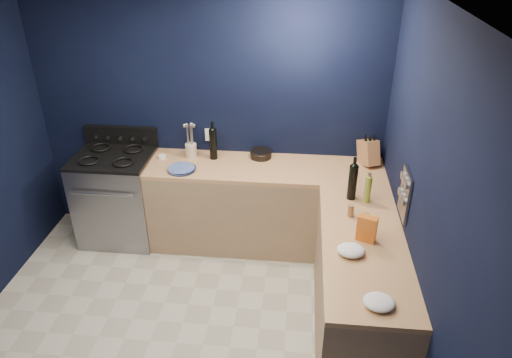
# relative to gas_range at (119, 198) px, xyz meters

# --- Properties ---
(floor) EXTENTS (3.50, 3.50, 0.02)m
(floor) POSITION_rel_gas_range_xyz_m (0.93, -1.42, -0.47)
(floor) COLOR #B1AC9C
(floor) RESTS_ON ground
(ceiling) EXTENTS (3.50, 3.50, 0.02)m
(ceiling) POSITION_rel_gas_range_xyz_m (0.93, -1.42, 2.15)
(ceiling) COLOR silver
(ceiling) RESTS_ON ground
(wall_back) EXTENTS (3.50, 0.02, 2.60)m
(wall_back) POSITION_rel_gas_range_xyz_m (0.93, 0.34, 0.84)
(wall_back) COLOR black
(wall_back) RESTS_ON ground
(wall_right) EXTENTS (0.02, 3.50, 2.60)m
(wall_right) POSITION_rel_gas_range_xyz_m (2.69, -1.42, 0.84)
(wall_right) COLOR black
(wall_right) RESTS_ON ground
(cab_back) EXTENTS (2.30, 0.63, 0.86)m
(cab_back) POSITION_rel_gas_range_xyz_m (1.53, 0.02, -0.03)
(cab_back) COLOR #9D7B5A
(cab_back) RESTS_ON floor
(top_back) EXTENTS (2.30, 0.63, 0.04)m
(top_back) POSITION_rel_gas_range_xyz_m (1.53, 0.02, 0.42)
(top_back) COLOR #956139
(top_back) RESTS_ON cab_back
(cab_right) EXTENTS (0.63, 1.67, 0.86)m
(cab_right) POSITION_rel_gas_range_xyz_m (2.37, -1.13, -0.03)
(cab_right) COLOR #9D7B5A
(cab_right) RESTS_ON floor
(top_right) EXTENTS (0.63, 1.67, 0.04)m
(top_right) POSITION_rel_gas_range_xyz_m (2.37, -1.13, 0.42)
(top_right) COLOR #956139
(top_right) RESTS_ON cab_right
(gas_range) EXTENTS (0.76, 0.66, 0.92)m
(gas_range) POSITION_rel_gas_range_xyz_m (0.00, 0.00, 0.00)
(gas_range) COLOR gray
(gas_range) RESTS_ON floor
(oven_door) EXTENTS (0.59, 0.02, 0.42)m
(oven_door) POSITION_rel_gas_range_xyz_m (0.00, -0.32, -0.01)
(oven_door) COLOR black
(oven_door) RESTS_ON gas_range
(cooktop) EXTENTS (0.76, 0.66, 0.03)m
(cooktop) POSITION_rel_gas_range_xyz_m (0.00, 0.00, 0.48)
(cooktop) COLOR black
(cooktop) RESTS_ON gas_range
(backguard) EXTENTS (0.76, 0.06, 0.20)m
(backguard) POSITION_rel_gas_range_xyz_m (0.00, 0.30, 0.58)
(backguard) COLOR black
(backguard) RESTS_ON gas_range
(spice_panel) EXTENTS (0.02, 0.28, 0.38)m
(spice_panel) POSITION_rel_gas_range_xyz_m (2.67, -0.87, 0.72)
(spice_panel) COLOR gray
(spice_panel) RESTS_ON wall_right
(wall_outlet) EXTENTS (0.09, 0.02, 0.13)m
(wall_outlet) POSITION_rel_gas_range_xyz_m (0.93, 0.32, 0.62)
(wall_outlet) COLOR white
(wall_outlet) RESTS_ON wall_back
(plate_stack) EXTENTS (0.33, 0.33, 0.03)m
(plate_stack) POSITION_rel_gas_range_xyz_m (0.73, -0.14, 0.46)
(plate_stack) COLOR #394993
(plate_stack) RESTS_ON top_back
(ramekin) EXTENTS (0.10, 0.10, 0.03)m
(ramekin) POSITION_rel_gas_range_xyz_m (0.48, 0.10, 0.46)
(ramekin) COLOR white
(ramekin) RESTS_ON top_back
(utensil_crock) EXTENTS (0.12, 0.12, 0.14)m
(utensil_crock) POSITION_rel_gas_range_xyz_m (0.76, 0.16, 0.51)
(utensil_crock) COLOR beige
(utensil_crock) RESTS_ON top_back
(wine_bottle_back) EXTENTS (0.10, 0.10, 0.31)m
(wine_bottle_back) POSITION_rel_gas_range_xyz_m (1.00, 0.15, 0.60)
(wine_bottle_back) COLOR black
(wine_bottle_back) RESTS_ON top_back
(lemon_basket) EXTENTS (0.26, 0.26, 0.08)m
(lemon_basket) POSITION_rel_gas_range_xyz_m (1.47, 0.21, 0.48)
(lemon_basket) COLOR black
(lemon_basket) RESTS_ON top_back
(knife_block) EXTENTS (0.23, 0.31, 0.30)m
(knife_block) POSITION_rel_gas_range_xyz_m (2.52, 0.19, 0.56)
(knife_block) COLOR #956038
(knife_block) RESTS_ON top_back
(wine_bottle_right) EXTENTS (0.10, 0.10, 0.31)m
(wine_bottle_right) POSITION_rel_gas_range_xyz_m (2.31, -0.50, 0.60)
(wine_bottle_right) COLOR black
(wine_bottle_right) RESTS_ON top_right
(oil_bottle) EXTENTS (0.07, 0.07, 0.24)m
(oil_bottle) POSITION_rel_gas_range_xyz_m (2.44, -0.54, 0.56)
(oil_bottle) COLOR olive
(oil_bottle) RESTS_ON top_right
(spice_jar_near) EXTENTS (0.05, 0.05, 0.11)m
(spice_jar_near) POSITION_rel_gas_range_xyz_m (2.28, -0.78, 0.49)
(spice_jar_near) COLOR olive
(spice_jar_near) RESTS_ON top_right
(spice_jar_far) EXTENTS (0.06, 0.06, 0.09)m
(spice_jar_far) POSITION_rel_gas_range_xyz_m (2.40, -0.87, 0.49)
(spice_jar_far) COLOR olive
(spice_jar_far) RESTS_ON top_right
(crouton_bag) EXTENTS (0.16, 0.11, 0.21)m
(crouton_bag) POSITION_rel_gas_range_xyz_m (2.37, -1.11, 0.54)
(crouton_bag) COLOR #B30719
(crouton_bag) RESTS_ON top_right
(towel_front) EXTENTS (0.24, 0.22, 0.07)m
(towel_front) POSITION_rel_gas_range_xyz_m (2.25, -1.29, 0.48)
(towel_front) COLOR white
(towel_front) RESTS_ON top_right
(towel_end) EXTENTS (0.21, 0.19, 0.06)m
(towel_end) POSITION_rel_gas_range_xyz_m (2.39, -1.79, 0.47)
(towel_end) COLOR white
(towel_end) RESTS_ON top_right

